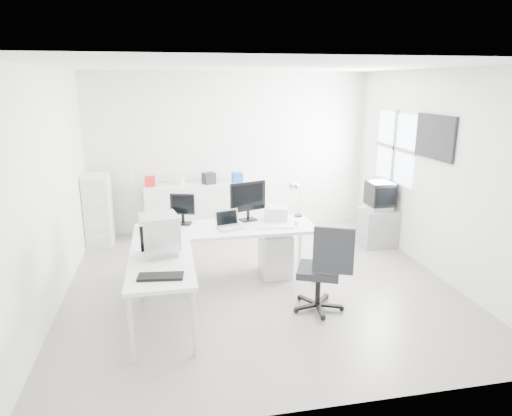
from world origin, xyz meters
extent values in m
cube|color=#B2ADA0|center=(0.00, 0.00, 0.00)|extent=(5.00, 5.00, 0.01)
cube|color=white|center=(0.00, 0.00, 2.80)|extent=(5.00, 5.00, 0.01)
cube|color=silver|center=(0.00, 2.50, 1.40)|extent=(5.00, 0.02, 2.80)
cube|color=silver|center=(-2.50, 0.00, 1.40)|extent=(0.02, 5.00, 2.80)
cube|color=silver|center=(2.50, 0.00, 1.40)|extent=(0.02, 5.00, 2.80)
cube|color=silver|center=(0.29, 0.28, 0.30)|extent=(0.40, 0.50, 0.60)
cube|color=black|center=(-1.26, 0.33, 0.82)|extent=(0.44, 0.37, 0.14)
cube|color=silver|center=(0.24, 0.08, 0.76)|extent=(0.48, 0.20, 0.02)
sphere|color=silver|center=(0.54, 0.13, 0.78)|extent=(0.07, 0.07, 0.07)
cube|color=silver|center=(0.34, 0.45, 0.84)|extent=(0.38, 0.35, 0.18)
cube|color=black|center=(-1.26, -1.27, 0.76)|extent=(0.47, 0.23, 0.03)
cube|color=gray|center=(2.22, 1.06, 0.31)|extent=(0.57, 0.46, 0.62)
cube|color=silver|center=(-0.63, 2.24, 0.45)|extent=(1.82, 0.45, 0.91)
cube|color=red|center=(-1.43, 2.24, 0.99)|extent=(0.17, 0.15, 0.17)
cube|color=silver|center=(-0.93, 2.24, 0.97)|extent=(0.17, 0.16, 0.13)
cube|color=black|center=(-0.43, 2.24, 1.01)|extent=(0.25, 0.24, 0.20)
cube|color=#16489D|center=(0.07, 2.24, 1.00)|extent=(0.19, 0.17, 0.18)
cylinder|color=silver|center=(-1.73, 2.28, 1.02)|extent=(0.07, 0.07, 0.22)
cube|color=silver|center=(-2.28, 2.05, 0.59)|extent=(0.41, 0.49, 1.18)
camera|label=1|loc=(-1.15, -5.54, 2.62)|focal=32.00mm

